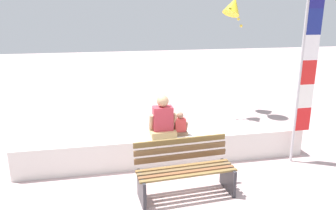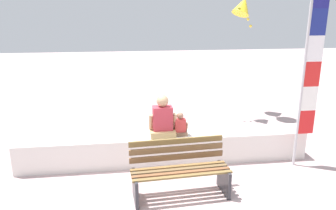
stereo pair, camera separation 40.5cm
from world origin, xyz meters
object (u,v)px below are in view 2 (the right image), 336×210
(park_bench, at_px, (180,171))
(kite_yellow, at_px, (243,6))
(flag_banner, at_px, (310,69))
(person_child, at_px, (180,126))
(person_adult, at_px, (163,120))

(park_bench, bearing_deg, kite_yellow, 60.57)
(flag_banner, relative_size, kite_yellow, 3.74)
(flag_banner, bearing_deg, kite_yellow, 89.25)
(person_child, xyz_separation_m, kite_yellow, (2.32, 3.29, 2.27))
(person_child, height_order, flag_banner, flag_banner)
(person_adult, height_order, kite_yellow, kite_yellow)
(person_child, distance_m, flag_banner, 2.58)
(person_adult, xyz_separation_m, kite_yellow, (2.66, 3.29, 2.13))
(person_adult, relative_size, flag_banner, 0.24)
(person_child, height_order, kite_yellow, kite_yellow)
(person_child, bearing_deg, kite_yellow, 54.80)
(person_child, bearing_deg, person_adult, -179.92)
(person_adult, distance_m, flag_banner, 2.83)
(park_bench, bearing_deg, person_adult, 96.25)
(park_bench, relative_size, kite_yellow, 1.77)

